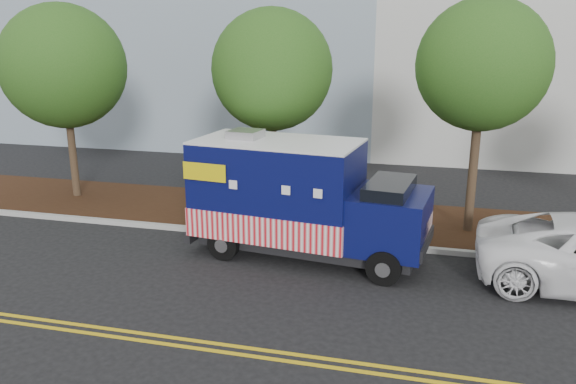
# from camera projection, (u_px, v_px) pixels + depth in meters

# --- Properties ---
(ground) EXTENTS (120.00, 120.00, 0.00)m
(ground) POSITION_uv_depth(u_px,v_px,m) (250.00, 255.00, 15.23)
(ground) COLOR black
(ground) RESTS_ON ground
(curb) EXTENTS (120.00, 0.18, 0.15)m
(curb) POSITION_uv_depth(u_px,v_px,m) (264.00, 235.00, 16.51)
(curb) COLOR #9E9E99
(curb) RESTS_ON ground
(mulch_strip) EXTENTS (120.00, 4.00, 0.15)m
(mulch_strip) POSITION_uv_depth(u_px,v_px,m) (282.00, 214.00, 18.47)
(mulch_strip) COLOR black
(mulch_strip) RESTS_ON ground
(centerline_near) EXTENTS (120.00, 0.10, 0.01)m
(centerline_near) POSITION_uv_depth(u_px,v_px,m) (181.00, 339.00, 11.07)
(centerline_near) COLOR gold
(centerline_near) RESTS_ON ground
(centerline_far) EXTENTS (120.00, 0.10, 0.01)m
(centerline_far) POSITION_uv_depth(u_px,v_px,m) (175.00, 345.00, 10.84)
(centerline_far) COLOR gold
(centerline_far) RESTS_ON ground
(tree_a) EXTENTS (4.21, 4.21, 6.83)m
(tree_a) POSITION_uv_depth(u_px,v_px,m) (63.00, 67.00, 19.09)
(tree_a) COLOR #38281C
(tree_a) RESTS_ON ground
(tree_b) EXTENTS (3.80, 3.80, 6.61)m
(tree_b) POSITION_uv_depth(u_px,v_px,m) (272.00, 70.00, 17.47)
(tree_b) COLOR #38281C
(tree_b) RESTS_ON ground
(tree_c) EXTENTS (3.66, 3.66, 6.80)m
(tree_c) POSITION_uv_depth(u_px,v_px,m) (483.00, 66.00, 15.46)
(tree_c) COLOR #38281C
(tree_c) RESTS_ON ground
(sign_post) EXTENTS (0.06, 0.06, 2.40)m
(sign_post) POSITION_uv_depth(u_px,v_px,m) (224.00, 193.00, 16.75)
(sign_post) COLOR #473828
(sign_post) RESTS_ON ground
(food_truck) EXTENTS (6.55, 3.11, 3.33)m
(food_truck) POSITION_uv_depth(u_px,v_px,m) (297.00, 201.00, 14.93)
(food_truck) COLOR black
(food_truck) RESTS_ON ground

